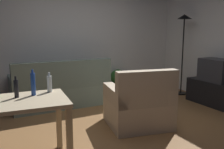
{
  "coord_description": "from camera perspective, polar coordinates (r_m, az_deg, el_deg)",
  "views": [
    {
      "loc": [
        -1.71,
        -3.04,
        1.48
      ],
      "look_at": [
        0.1,
        0.5,
        0.75
      ],
      "focal_mm": 39.44,
      "sensor_mm": 36.0,
      "label": 1
    }
  ],
  "objects": [
    {
      "name": "tv",
      "position": [
        5.2,
        23.04,
        0.94
      ],
      "size": [
        0.41,
        0.6,
        0.44
      ],
      "rotation": [
        0.0,
        0.0,
        1.57
      ],
      "color": "#2D2D33",
      "rests_on": "tv_stand"
    },
    {
      "name": "bottle_dark",
      "position": [
        2.81,
        -21.32,
        -3.01
      ],
      "size": [
        0.05,
        0.05,
        0.23
      ],
      "color": "black",
      "rests_on": "desk"
    },
    {
      "name": "tv_stand",
      "position": [
        5.29,
        22.66,
        -3.99
      ],
      "size": [
        0.44,
        1.1,
        0.48
      ],
      "rotation": [
        0.0,
        0.0,
        1.57
      ],
      "color": "black",
      "rests_on": "ground_plane"
    },
    {
      "name": "armchair",
      "position": [
        3.83,
        6.3,
        -7.29
      ],
      "size": [
        1.04,
        1.0,
        0.92
      ],
      "rotation": [
        0.0,
        0.0,
        2.95
      ],
      "color": "beige",
      "rests_on": "ground_plane"
    },
    {
      "name": "bottle_blue",
      "position": [
        2.84,
        -17.83,
        -2.07
      ],
      "size": [
        0.05,
        0.05,
        0.29
      ],
      "color": "#2347A3",
      "rests_on": "desk"
    },
    {
      "name": "ground_plane",
      "position": [
        3.79,
        2.15,
        -12.73
      ],
      "size": [
        5.2,
        4.4,
        0.02
      ],
      "primitive_type": "cube",
      "color": "olive"
    },
    {
      "name": "torchiere_lamp",
      "position": [
        5.79,
        16.29,
        9.31
      ],
      "size": [
        0.32,
        0.32,
        1.81
      ],
      "color": "black",
      "rests_on": "ground_plane"
    },
    {
      "name": "wall_rear",
      "position": [
        5.52,
        -9.11,
        8.9
      ],
      "size": [
        5.2,
        0.1,
        2.7
      ],
      "primitive_type": "cube",
      "color": "white",
      "rests_on": "ground_plane"
    },
    {
      "name": "couch",
      "position": [
        4.93,
        -11.72,
        -3.59
      ],
      "size": [
        1.84,
        0.84,
        0.92
      ],
      "rotation": [
        0.0,
        0.0,
        3.14
      ],
      "color": "slate",
      "rests_on": "ground_plane"
    },
    {
      "name": "bottle_clear",
      "position": [
        2.95,
        -14.3,
        -2.04
      ],
      "size": [
        0.06,
        0.06,
        0.23
      ],
      "color": "silver",
      "rests_on": "desk"
    },
    {
      "name": "desk",
      "position": [
        2.76,
        -22.95,
        -7.91
      ],
      "size": [
        1.26,
        0.8,
        0.76
      ],
      "rotation": [
        0.0,
        0.0,
        -0.09
      ],
      "color": "#C6B28E",
      "rests_on": "ground_plane"
    },
    {
      "name": "potted_plant",
      "position": [
        5.74,
        1.4,
        -1.18
      ],
      "size": [
        0.36,
        0.36,
        0.57
      ],
      "color": "brown",
      "rests_on": "ground_plane"
    }
  ]
}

